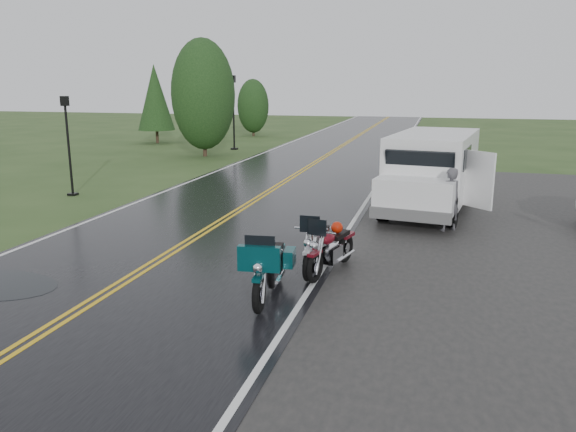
% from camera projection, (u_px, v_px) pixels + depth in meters
% --- Properties ---
extents(ground, '(120.00, 120.00, 0.00)m').
position_uv_depth(ground, '(140.00, 274.00, 12.17)').
color(ground, '#2D471E').
rests_on(ground, ground).
extents(road, '(8.00, 100.00, 0.04)m').
position_uv_depth(road, '(272.00, 190.00, 21.56)').
color(road, black).
rests_on(road, ground).
extents(motorcycle_red, '(1.28, 2.31, 1.29)m').
position_uv_depth(motorcycle_red, '(315.00, 255.00, 11.31)').
color(motorcycle_red, '#5B0A14').
rests_on(motorcycle_red, ground).
extents(motorcycle_teal, '(1.09, 2.44, 1.40)m').
position_uv_depth(motorcycle_teal, '(259.00, 279.00, 9.78)').
color(motorcycle_teal, '#05373A').
rests_on(motorcycle_teal, ground).
extents(motorcycle_silver, '(0.84, 2.27, 1.34)m').
position_uv_depth(motorcycle_silver, '(308.00, 253.00, 11.41)').
color(motorcycle_silver, '#9E9FA5').
rests_on(motorcycle_silver, ground).
extents(van_white, '(3.32, 6.71, 2.53)m').
position_uv_depth(van_white, '(385.00, 180.00, 16.43)').
color(van_white, white).
rests_on(van_white, ground).
extents(person_at_van, '(0.77, 0.71, 1.77)m').
position_uv_depth(person_at_van, '(449.00, 201.00, 15.40)').
color(person_at_van, '#48474C').
rests_on(person_at_van, ground).
extents(lamp_post_near_left, '(0.31, 0.31, 3.63)m').
position_uv_depth(lamp_post_near_left, '(69.00, 146.00, 20.24)').
color(lamp_post_near_left, black).
rests_on(lamp_post_near_left, ground).
extents(lamp_post_far_left, '(0.39, 0.39, 4.54)m').
position_uv_depth(lamp_post_far_left, '(234.00, 113.00, 34.35)').
color(lamp_post_far_left, black).
rests_on(lamp_post_far_left, ground).
extents(tree_left_mid, '(3.53, 3.53, 5.52)m').
position_uv_depth(tree_left_mid, '(203.00, 107.00, 31.07)').
color(tree_left_mid, '#1E3D19').
rests_on(tree_left_mid, ground).
extents(tree_left_far, '(2.42, 2.42, 3.73)m').
position_uv_depth(tree_left_far, '(253.00, 112.00, 43.37)').
color(tree_left_far, '#1E3D19').
rests_on(tree_left_far, ground).
extents(pine_left_far, '(2.47, 2.47, 5.15)m').
position_uv_depth(pine_left_far, '(156.00, 105.00, 38.05)').
color(pine_left_far, '#1E3D19').
rests_on(pine_left_far, ground).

